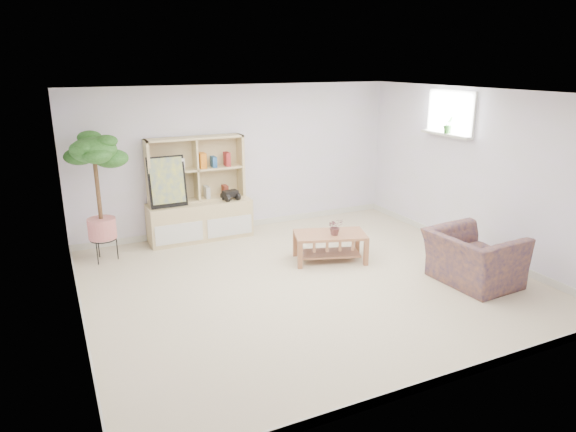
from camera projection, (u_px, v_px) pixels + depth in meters
name	position (u px, v px, depth m)	size (l,w,h in m)	color
floor	(308.00, 281.00, 6.69)	(5.50, 5.00, 0.01)	beige
ceiling	(310.00, 93.00, 6.00)	(5.50, 5.00, 0.01)	white
walls	(309.00, 192.00, 6.35)	(5.51, 5.01, 2.40)	silver
baseboard	(308.00, 278.00, 6.68)	(5.50, 5.00, 0.10)	silver
window	(451.00, 113.00, 7.75)	(0.10, 0.98, 0.68)	#CEE3FC
window_sill	(446.00, 134.00, 7.82)	(0.14, 1.00, 0.04)	silver
storage_unit	(199.00, 189.00, 8.07)	(1.63, 0.55, 1.63)	#CAB77B
poster	(167.00, 182.00, 7.76)	(0.56, 0.13, 0.78)	yellow
toy_truck	(230.00, 195.00, 8.22)	(0.33, 0.23, 0.18)	black
coffee_table	(330.00, 247.00, 7.34)	(1.00, 0.54, 0.41)	#9A5432
table_plant	(335.00, 227.00, 7.19)	(0.22, 0.19, 0.24)	#16541D
floor_tree	(99.00, 198.00, 7.13)	(0.68, 0.68, 1.85)	#1B4D14
armchair	(474.00, 254.00, 6.54)	(1.05, 0.91, 0.78)	#1F1D49
sill_plant	(448.00, 124.00, 7.75)	(0.15, 0.12, 0.27)	#1B4D14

